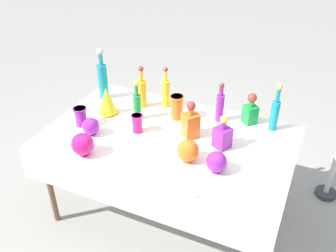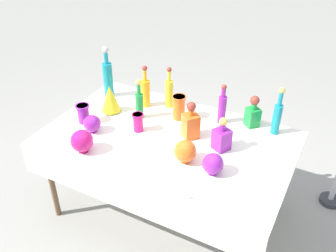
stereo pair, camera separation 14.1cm
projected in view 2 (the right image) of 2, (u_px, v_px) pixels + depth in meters
The scene contains 20 objects.
ground_plane at pixel (168, 211), 3.14m from camera, with size 40.00×40.00×0.00m, color gray.
display_table at pixel (166, 145), 2.73m from camera, with size 1.78×1.11×0.76m.
tall_bottle_0 at pixel (139, 103), 2.88m from camera, with size 0.06×0.06×0.33m.
tall_bottle_1 at pixel (108, 77), 3.15m from camera, with size 0.08×0.08×0.45m.
tall_bottle_2 at pixel (277, 115), 2.69m from camera, with size 0.06×0.06×0.38m.
tall_bottle_3 at pixel (169, 92), 3.02m from camera, with size 0.07×0.07×0.35m.
tall_bottle_4 at pixel (222, 107), 2.82m from camera, with size 0.06×0.06×0.32m.
tall_bottle_5 at pixel (146, 91), 3.03m from camera, with size 0.07×0.07×0.36m.
square_decanter_0 at pixel (253, 113), 2.79m from camera, with size 0.13×0.13×0.25m.
square_decanter_1 at pixel (191, 123), 2.67m from camera, with size 0.15×0.15×0.29m.
square_decanter_2 at pixel (222, 137), 2.56m from camera, with size 0.14×0.14×0.25m.
slender_vase_0 at pixel (83, 113), 2.85m from camera, with size 0.11×0.11×0.15m.
slender_vase_1 at pixel (138, 122), 2.75m from camera, with size 0.09×0.09×0.14m.
slender_vase_2 at pixel (179, 107), 2.88m from camera, with size 0.11×0.11×0.19m.
fluted_vase_0 at pixel (110, 98), 2.96m from camera, with size 0.16×0.16×0.23m.
round_bowl_0 at pixel (185, 151), 2.45m from camera, with size 0.15×0.15×0.16m.
round_bowl_1 at pixel (92, 124), 2.74m from camera, with size 0.13×0.13×0.14m.
round_bowl_2 at pixel (213, 164), 2.35m from camera, with size 0.14×0.14×0.15m.
round_bowl_3 at pixel (82, 141), 2.54m from camera, with size 0.16×0.16×0.16m.
price_tag_left at pixel (185, 196), 2.19m from camera, with size 0.06×0.01×0.04m, color white.
Camera 2 is at (1.04, -1.96, 2.33)m, focal length 40.00 mm.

